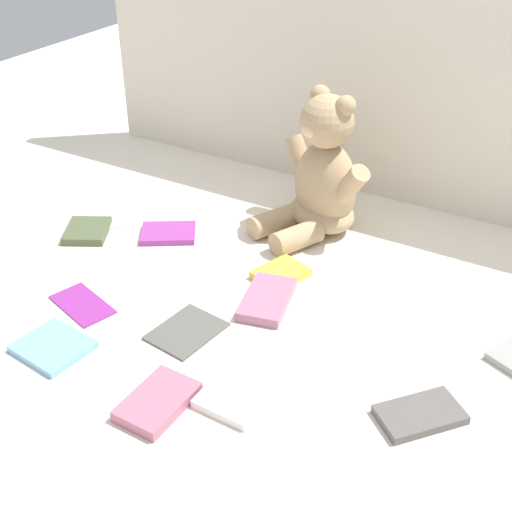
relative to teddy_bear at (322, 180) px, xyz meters
The scene contains 14 objects.
ground_plane 0.24m from the teddy_bear, 82.79° to the right, with size 3.20×3.20×0.00m, color silver.
backdrop_drape 0.28m from the teddy_bear, 83.15° to the left, with size 1.44×0.03×0.57m, color beige.
teddy_bear is the anchor object (origin of this frame).
book_case_1 0.46m from the teddy_bear, 95.00° to the right, with size 0.10×0.12×0.01m, color #5A5A53.
book_case_2 0.48m from the teddy_bear, 156.69° to the right, with size 0.07×0.13×0.01m, color white.
book_case_3 0.51m from the teddy_bear, 146.35° to the right, with size 0.09×0.10×0.02m, color #4D5A3A.
book_case_4 0.32m from the teddy_bear, 82.49° to the right, with size 0.08×0.14×0.02m, color #B16A89.
book_case_5 0.34m from the teddy_bear, 143.23° to the right, with size 0.08×0.11×0.01m, color #993893.
book_case_6 0.59m from the teddy_bear, 49.53° to the right, with size 0.07×0.12×0.01m, color #5A5653.
book_case_7 0.24m from the teddy_bear, 84.67° to the right, with size 0.07×0.10×0.02m, color yellow.
book_case_8 0.64m from the teddy_bear, 109.03° to the right, with size 0.10×0.11×0.01m, color #79B9E5.
book_case_9 0.62m from the teddy_bear, 87.10° to the right, with size 0.08×0.12×0.02m, color #B5657E.
book_case_10 0.55m from the teddy_bear, 117.53° to the right, with size 0.07×0.13×0.01m, color #912D8D.
book_case_11 0.57m from the teddy_bear, 77.81° to the right, with size 0.08×0.10×0.01m, color white.
Camera 1 is at (0.50, -0.98, 0.74)m, focal length 47.68 mm.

